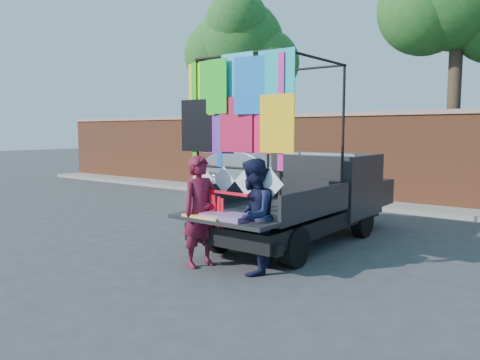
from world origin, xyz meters
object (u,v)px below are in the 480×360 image
Objects in this scene: woman at (201,211)px; sedan at (259,173)px; pickup_truck at (315,196)px; man at (253,216)px.

sedan is at bearing 42.80° from woman.
sedan is (-4.14, 4.02, -0.08)m from pickup_truck.
sedan is at bearing 135.89° from pickup_truck.
pickup_truck is 3.00× the size of woman.
woman is 0.86m from man.
man is (0.42, -2.61, 0.03)m from pickup_truck.
woman is at bearing -145.47° from sedan.
pickup_truck is 1.14× the size of sedan.
sedan is at bearing -167.16° from man.
pickup_truck is at bearing -128.20° from sedan.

